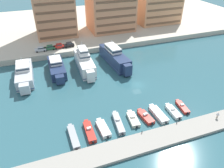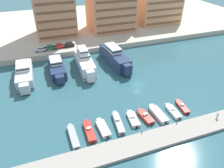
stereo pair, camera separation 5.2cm
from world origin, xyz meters
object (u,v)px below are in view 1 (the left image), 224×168
(yacht_navy_center_left, at_px, (115,57))
(car_green_left, at_px, (50,47))
(motorboat_white_mid_left, at_px, (103,128))
(motorboat_white_right, at_px, (173,111))
(motorboat_red_left, at_px, (89,131))
(motorboat_grey_center_left, at_px, (118,123))
(yacht_silver_far_left, at_px, (24,74))
(yacht_navy_left, at_px, (57,67))
(car_red_mid_left, at_px, (59,46))
(car_black_center_left, at_px, (69,44))
(motorboat_grey_far_left, at_px, (73,137))
(motorboat_white_mid_right, at_px, (158,114))
(pedestrian_near_edge, at_px, (218,115))
(motorboat_red_far_right, at_px, (182,107))
(motorboat_red_center_right, at_px, (146,117))
(yacht_white_mid_left, at_px, (84,62))
(car_silver_far_left, at_px, (40,49))
(motorboat_cream_center, at_px, (133,119))

(yacht_navy_center_left, bearing_deg, car_green_left, 143.26)
(motorboat_white_mid_left, height_order, motorboat_white_right, motorboat_white_right)
(motorboat_red_left, height_order, motorboat_grey_center_left, motorboat_grey_center_left)
(yacht_silver_far_left, height_order, yacht_navy_left, yacht_silver_far_left)
(motorboat_red_left, height_order, car_red_mid_left, car_red_mid_left)
(yacht_silver_far_left, height_order, car_black_center_left, yacht_silver_far_left)
(motorboat_white_right, bearing_deg, car_green_left, 118.72)
(motorboat_grey_far_left, bearing_deg, car_black_center_left, 80.42)
(motorboat_white_mid_right, bearing_deg, motorboat_white_right, -4.89)
(motorboat_white_mid_right, bearing_deg, motorboat_grey_center_left, 177.74)
(motorboat_grey_far_left, xyz_separation_m, motorboat_white_mid_right, (21.42, 0.36, 0.01))
(motorboat_white_mid_left, distance_m, motorboat_grey_center_left, 3.95)
(pedestrian_near_edge, bearing_deg, motorboat_red_far_right, 127.05)
(motorboat_red_center_right, height_order, motorboat_white_right, motorboat_red_center_right)
(car_black_center_left, bearing_deg, pedestrian_near_edge, -63.45)
(yacht_white_mid_left, height_order, car_black_center_left, yacht_white_mid_left)
(yacht_navy_center_left, height_order, pedestrian_near_edge, yacht_navy_center_left)
(yacht_white_mid_left, height_order, car_silver_far_left, yacht_white_mid_left)
(yacht_navy_left, bearing_deg, car_silver_far_left, 105.12)
(motorboat_grey_far_left, bearing_deg, car_green_left, 89.57)
(motorboat_red_center_right, xyz_separation_m, pedestrian_near_edge, (15.92, -6.48, 1.18))
(motorboat_red_far_right, height_order, car_red_mid_left, car_red_mid_left)
(motorboat_red_center_right, height_order, car_silver_far_left, car_silver_far_left)
(car_silver_far_left, xyz_separation_m, car_red_mid_left, (6.98, 0.68, 0.00))
(motorboat_red_center_right, bearing_deg, motorboat_grey_center_left, 178.50)
(motorboat_red_left, height_order, motorboat_white_mid_left, motorboat_red_left)
(motorboat_red_center_right, bearing_deg, yacht_navy_center_left, 84.16)
(motorboat_grey_far_left, relative_size, motorboat_white_mid_right, 1.06)
(motorboat_grey_far_left, height_order, car_green_left, car_green_left)
(yacht_silver_far_left, xyz_separation_m, motorboat_grey_far_left, (9.30, -30.03, -1.51))
(yacht_silver_far_left, bearing_deg, motorboat_grey_far_left, -72.79)
(yacht_navy_center_left, xyz_separation_m, motorboat_white_mid_right, (0.36, -30.11, -2.07))
(yacht_navy_center_left, bearing_deg, motorboat_red_far_right, -75.27)
(motorboat_grey_far_left, xyz_separation_m, motorboat_red_left, (3.74, 0.42, -0.00))
(motorboat_grey_center_left, height_order, motorboat_red_center_right, motorboat_grey_center_left)
(motorboat_cream_center, relative_size, car_red_mid_left, 1.48)
(motorboat_red_left, xyz_separation_m, motorboat_red_center_right, (14.28, 0.18, -0.04))
(motorboat_red_center_right, bearing_deg, car_red_mid_left, 107.14)
(motorboat_cream_center, relative_size, car_silver_far_left, 1.51)
(yacht_silver_far_left, relative_size, motorboat_red_center_right, 3.01)
(yacht_navy_left, xyz_separation_m, motorboat_white_mid_right, (20.58, -30.82, -1.29))
(motorboat_white_mid_left, relative_size, motorboat_red_far_right, 1.10)
(motorboat_white_mid_right, xyz_separation_m, motorboat_red_far_right, (7.43, 0.47, -0.10))
(yacht_navy_left, height_order, car_black_center_left, yacht_navy_left)
(motorboat_red_center_right, bearing_deg, motorboat_white_mid_left, -178.58)
(motorboat_white_right, height_order, car_green_left, car_green_left)
(car_black_center_left, bearing_deg, motorboat_grey_center_left, -86.17)
(yacht_white_mid_left, bearing_deg, car_silver_far_left, 131.34)
(motorboat_cream_center, xyz_separation_m, motorboat_red_far_right, (14.09, -0.06, -0.04))
(motorboat_white_mid_left, bearing_deg, yacht_navy_left, 101.19)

